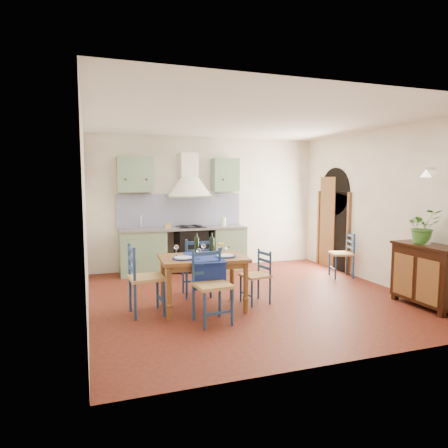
% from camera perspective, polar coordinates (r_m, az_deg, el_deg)
% --- Properties ---
extents(floor, '(5.00, 5.00, 0.00)m').
position_cam_1_polar(floor, '(6.58, 3.93, -10.31)').
color(floor, '#49150F').
rests_on(floor, ground).
extents(back_wall, '(5.00, 0.96, 2.80)m').
position_cam_1_polar(back_wall, '(8.39, -5.08, 0.52)').
color(back_wall, white).
rests_on(back_wall, ground).
extents(right_wall, '(0.26, 5.00, 2.80)m').
position_cam_1_polar(right_wall, '(7.87, 20.17, 1.91)').
color(right_wall, white).
rests_on(right_wall, ground).
extents(left_wall, '(0.04, 5.00, 2.80)m').
position_cam_1_polar(left_wall, '(5.84, -19.23, 1.27)').
color(left_wall, white).
rests_on(left_wall, ground).
extents(ceiling, '(5.00, 5.00, 0.01)m').
position_cam_1_polar(ceiling, '(6.39, 4.11, 14.60)').
color(ceiling, silver).
rests_on(ceiling, back_wall).
extents(dining_table, '(1.27, 0.96, 1.09)m').
position_cam_1_polar(dining_table, '(5.79, -2.97, -5.55)').
color(dining_table, brown).
rests_on(dining_table, ground).
extents(chair_near, '(0.49, 0.49, 0.96)m').
position_cam_1_polar(chair_near, '(5.30, -1.82, -8.76)').
color(chair_near, navy).
rests_on(chair_near, ground).
extents(chair_far, '(0.49, 0.49, 0.96)m').
position_cam_1_polar(chair_far, '(6.49, -3.90, -6.01)').
color(chair_far, navy).
rests_on(chair_far, ground).
extents(chair_left, '(0.49, 0.49, 0.99)m').
position_cam_1_polar(chair_left, '(5.71, -11.36, -7.66)').
color(chair_left, navy).
rests_on(chair_left, ground).
extents(chair_right, '(0.43, 0.43, 0.81)m').
position_cam_1_polar(chair_right, '(6.17, 4.73, -7.40)').
color(chair_right, navy).
rests_on(chair_right, ground).
extents(chair_spare, '(0.50, 0.50, 0.87)m').
position_cam_1_polar(chair_spare, '(8.15, 16.66, -4.13)').
color(chair_spare, navy).
rests_on(chair_spare, ground).
extents(sideboard, '(0.50, 1.05, 0.94)m').
position_cam_1_polar(sideboard, '(6.66, 27.04, -6.26)').
color(sideboard, black).
rests_on(sideboard, ground).
extents(potted_plant, '(0.56, 0.51, 0.52)m').
position_cam_1_polar(potted_plant, '(6.61, 26.55, -0.31)').
color(potted_plant, '#36742A').
rests_on(potted_plant, sideboard).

